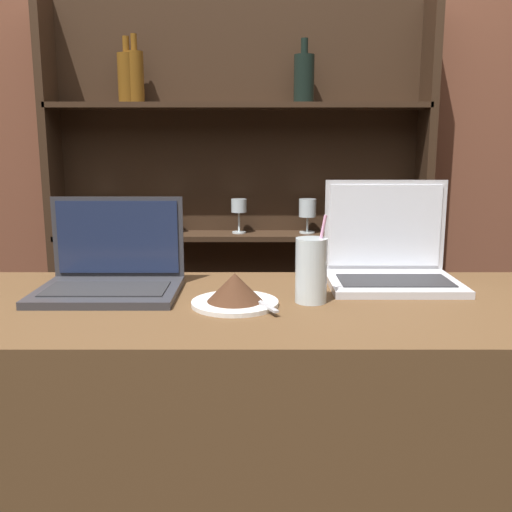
{
  "coord_description": "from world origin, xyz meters",
  "views": [
    {
      "loc": [
        0.06,
        -0.94,
        1.43
      ],
      "look_at": [
        0.06,
        0.33,
        1.18
      ],
      "focal_mm": 40.0,
      "sensor_mm": 36.0,
      "label": 1
    }
  ],
  "objects": [
    {
      "name": "cake_plate",
      "position": [
        0.01,
        0.28,
        1.11
      ],
      "size": [
        0.19,
        0.19,
        0.07
      ],
      "color": "white",
      "rests_on": "bar_counter"
    },
    {
      "name": "water_glass",
      "position": [
        0.18,
        0.3,
        1.15
      ],
      "size": [
        0.07,
        0.07,
        0.2
      ],
      "color": "silver",
      "rests_on": "bar_counter"
    },
    {
      "name": "laptop_far",
      "position": [
        0.4,
        0.48,
        1.14
      ],
      "size": [
        0.32,
        0.24,
        0.26
      ],
      "color": "silver",
      "rests_on": "bar_counter"
    },
    {
      "name": "back_shelf",
      "position": [
        -0.01,
        1.3,
        1.02
      ],
      "size": [
        1.45,
        0.18,
        1.96
      ],
      "color": "#332114",
      "rests_on": "ground_plane"
    },
    {
      "name": "laptop_near",
      "position": [
        -0.29,
        0.4,
        1.13
      ],
      "size": [
        0.33,
        0.25,
        0.22
      ],
      "color": "#333338",
      "rests_on": "bar_counter"
    },
    {
      "name": "back_wall",
      "position": [
        0.0,
        1.38,
        1.35
      ],
      "size": [
        7.0,
        0.06,
        2.7
      ],
      "color": "brown",
      "rests_on": "ground_plane"
    }
  ]
}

